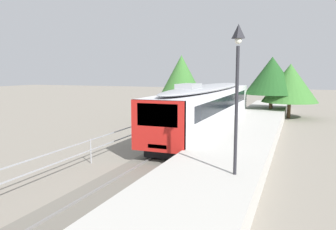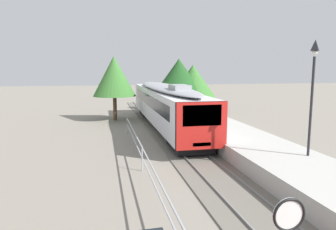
# 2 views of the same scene
# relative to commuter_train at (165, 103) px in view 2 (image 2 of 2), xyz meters

# --- Properties ---
(ground_plane) EXTENTS (160.00, 160.00, 0.00)m
(ground_plane) POSITION_rel_commuter_train_xyz_m (-3.00, -9.67, -2.15)
(ground_plane) COLOR gray
(track_rails) EXTENTS (3.20, 60.00, 0.14)m
(track_rails) POSITION_rel_commuter_train_xyz_m (0.00, -9.67, -2.11)
(track_rails) COLOR #6B665B
(track_rails) RESTS_ON ground
(commuter_train) EXTENTS (2.82, 19.93, 3.74)m
(commuter_train) POSITION_rel_commuter_train_xyz_m (0.00, 0.00, 0.00)
(commuter_train) COLOR silver
(commuter_train) RESTS_ON track_rails
(station_platform) EXTENTS (3.90, 60.00, 0.90)m
(station_platform) POSITION_rel_commuter_train_xyz_m (3.25, -9.67, -1.70)
(station_platform) COLOR #B7B5AD
(station_platform) RESTS_ON ground
(platform_lamp_mid_platform) EXTENTS (0.34, 0.34, 5.35)m
(platform_lamp_mid_platform) POSITION_rel_commuter_train_xyz_m (4.31, -12.72, 2.48)
(platform_lamp_mid_platform) COLOR #232328
(platform_lamp_mid_platform) RESTS_ON station_platform
(tree_behind_carpark) EXTENTS (5.46, 5.46, 5.41)m
(tree_behind_carpark) POSITION_rel_commuter_train_xyz_m (5.50, 10.78, 1.35)
(tree_behind_carpark) COLOR brown
(tree_behind_carpark) RESTS_ON ground
(tree_behind_station_far) EXTENTS (5.40, 5.40, 6.11)m
(tree_behind_station_far) POSITION_rel_commuter_train_xyz_m (3.76, 10.69, 2.08)
(tree_behind_station_far) COLOR brown
(tree_behind_station_far) RESTS_ON ground
(tree_distant_left) EXTENTS (4.09, 4.09, 6.14)m
(tree_distant_left) POSITION_rel_commuter_train_xyz_m (-3.96, 5.10, 2.08)
(tree_distant_left) COLOR brown
(tree_distant_left) RESTS_ON ground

